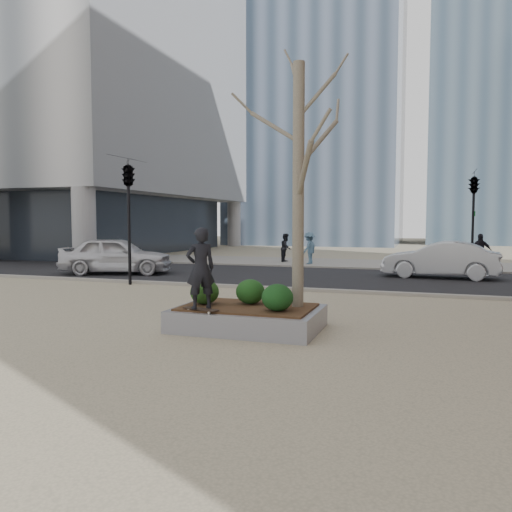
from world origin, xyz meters
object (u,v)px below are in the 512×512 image
(planter, at_px, (248,318))
(police_car, at_px, (117,255))
(skateboard, at_px, (201,310))
(skateboarder, at_px, (201,268))

(planter, relative_size, police_car, 0.64)
(skateboard, height_order, skateboarder, skateboarder)
(planter, bearing_deg, skateboard, -133.33)
(skateboarder, bearing_deg, skateboard, -41.40)
(planter, xyz_separation_m, police_car, (-9.00, 8.43, 0.59))
(planter, xyz_separation_m, skateboard, (-0.72, -0.77, 0.26))
(planter, distance_m, police_car, 12.34)
(police_car, bearing_deg, skateboard, -156.63)
(skateboarder, distance_m, police_car, 12.38)
(skateboard, xyz_separation_m, police_car, (-8.27, 9.20, 0.33))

